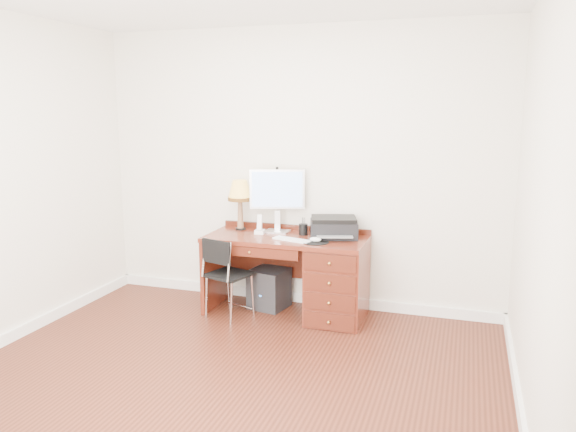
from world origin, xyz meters
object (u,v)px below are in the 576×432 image
(printer, at_px, (334,227))
(desk, at_px, (319,274))
(monitor, at_px, (278,193))
(phone, at_px, (260,228))
(equipment_box, at_px, (269,288))
(chair, at_px, (227,270))
(leg_lamp, at_px, (240,194))

(printer, bearing_deg, desk, -149.16)
(monitor, xyz_separation_m, phone, (-0.14, -0.15, -0.33))
(monitor, xyz_separation_m, equipment_box, (-0.06, -0.09, -0.94))
(desk, height_order, chair, chair)
(monitor, height_order, chair, monitor)
(desk, height_order, leg_lamp, leg_lamp)
(printer, xyz_separation_m, phone, (-0.70, -0.08, -0.04))
(chair, bearing_deg, equipment_box, 72.22)
(desk, height_order, printer, printer)
(leg_lamp, height_order, equipment_box, leg_lamp)
(phone, height_order, equipment_box, phone)
(printer, height_order, equipment_box, printer)
(desk, relative_size, leg_lamp, 3.06)
(printer, relative_size, chair, 0.66)
(monitor, height_order, phone, monitor)
(desk, distance_m, leg_lamp, 1.11)
(monitor, relative_size, leg_lamp, 1.24)
(leg_lamp, distance_m, phone, 0.41)
(phone, xyz_separation_m, chair, (-0.21, -0.33, -0.34))
(printer, distance_m, chair, 1.07)
(desk, xyz_separation_m, printer, (0.10, 0.11, 0.43))
(phone, bearing_deg, chair, -127.54)
(monitor, bearing_deg, phone, -149.18)
(printer, xyz_separation_m, leg_lamp, (-0.95, 0.04, 0.27))
(phone, relative_size, equipment_box, 0.48)
(leg_lamp, bearing_deg, equipment_box, -10.42)
(leg_lamp, bearing_deg, printer, -2.50)
(equipment_box, bearing_deg, phone, -127.52)
(desk, relative_size, printer, 2.97)
(printer, bearing_deg, leg_lamp, 160.81)
(desk, relative_size, monitor, 2.47)
(phone, relative_size, chair, 0.24)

